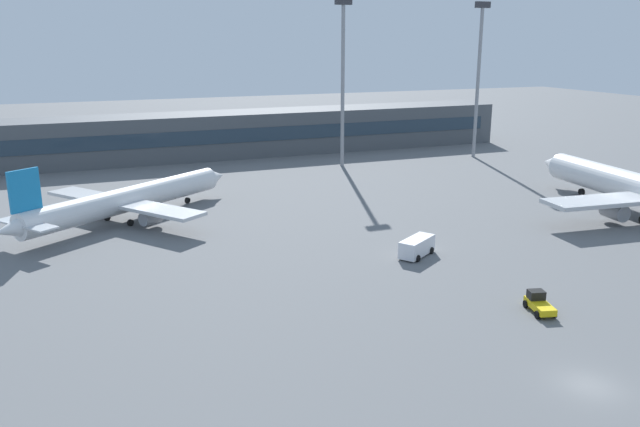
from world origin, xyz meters
TOP-DOWN VIEW (x-y plane):
  - ground_plane at (0.00, 40.00)m, footprint 400.00×400.00m
  - terminal_building at (0.00, 100.85)m, footprint 121.94×12.13m
  - airplane_mid at (-25.50, 56.76)m, footprint 32.78×25.26m
  - baggage_tug_yellow at (5.32, 11.68)m, footprint 2.54×3.86m
  - service_van_white at (2.90, 29.18)m, footprint 5.45×4.50m
  - floodlight_tower_west at (46.05, 80.19)m, footprint 3.20×0.80m
  - floodlight_tower_east at (16.69, 81.41)m, footprint 3.20×0.80m

SIDE VIEW (x-z plane):
  - ground_plane at x=0.00m, z-range 0.00..0.00m
  - baggage_tug_yellow at x=5.32m, z-range -0.08..1.67m
  - service_van_white at x=2.90m, z-range 0.07..2.15m
  - airplane_mid at x=-25.50m, z-range -1.84..7.60m
  - terminal_building at x=0.00m, z-range 0.00..9.00m
  - floodlight_tower_west at x=46.05m, z-range 2.09..32.91m
  - floodlight_tower_east at x=16.69m, z-range 2.09..33.02m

